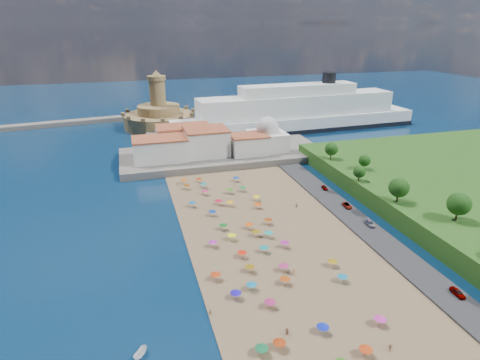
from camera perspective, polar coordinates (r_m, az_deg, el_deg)
name	(u,v)px	position (r m, az deg, el deg)	size (l,w,h in m)	color
ground	(251,239)	(113.88, 1.55, -8.39)	(700.00, 700.00, 0.00)	#071938
terrace	(223,155)	(180.49, -2.38, 3.62)	(90.00, 36.00, 3.00)	#59544C
jetty	(166,139)	(210.35, -10.54, 5.77)	(18.00, 70.00, 2.40)	#59544C
waterfront_buildings	(194,143)	(176.78, -6.59, 5.27)	(57.00, 29.00, 11.00)	silver
domed_building	(267,136)	(182.08, 3.89, 6.20)	(16.00, 16.00, 15.00)	silver
fortress	(159,116)	(238.11, -11.42, 8.89)	(40.00, 40.00, 32.40)	#A38551
cruise_ship	(297,114)	(230.35, 8.11, 9.32)	(143.14, 27.48, 31.09)	black
beach_parasols	(260,253)	(103.58, 2.82, -10.32)	(31.51, 114.75, 2.20)	gray
beachgoers	(266,258)	(103.64, 3.71, -10.99)	(38.74, 103.24, 1.89)	tan
parked_cars	(367,221)	(126.33, 17.66, -5.61)	(2.60, 66.95, 1.35)	gray
hillside_trees	(421,197)	(125.98, 24.32, -2.22)	(16.00, 104.58, 8.08)	#382314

